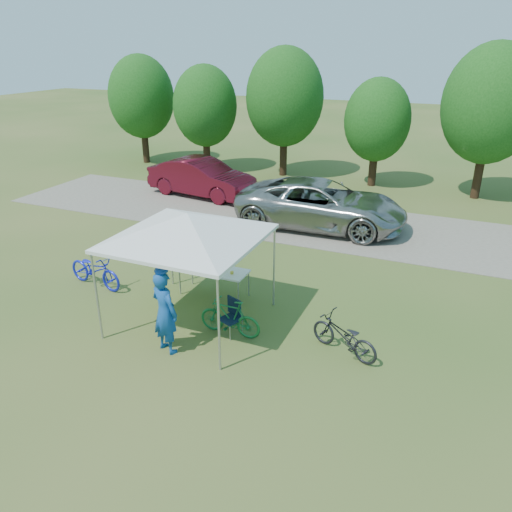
{
  "coord_description": "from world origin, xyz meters",
  "views": [
    {
      "loc": [
        5.53,
        -9.02,
        6.21
      ],
      "look_at": [
        0.8,
        2.0,
        1.04
      ],
      "focal_mm": 35.0,
      "sensor_mm": 36.0,
      "label": 1
    }
  ],
  "objects_px": {
    "folding_chair": "(232,313)",
    "bike_dark": "(344,336)",
    "folding_table": "(214,271)",
    "minivan": "(321,204)",
    "sedan": "(202,178)",
    "cooler": "(201,262)",
    "bike_blue": "(95,270)",
    "cyclist": "(165,312)",
    "bike_green": "(230,317)"
  },
  "relations": [
    {
      "from": "bike_green",
      "to": "bike_dark",
      "type": "bearing_deg",
      "value": 95.81
    },
    {
      "from": "folding_chair",
      "to": "bike_dark",
      "type": "relative_size",
      "value": 0.51
    },
    {
      "from": "minivan",
      "to": "sedan",
      "type": "distance_m",
      "value": 6.13
    },
    {
      "from": "cooler",
      "to": "bike_dark",
      "type": "distance_m",
      "value": 4.41
    },
    {
      "from": "cyclist",
      "to": "folding_chair",
      "type": "bearing_deg",
      "value": -110.58
    },
    {
      "from": "folding_table",
      "to": "cyclist",
      "type": "xyz_separation_m",
      "value": [
        0.26,
        -2.7,
        0.24
      ]
    },
    {
      "from": "minivan",
      "to": "sedan",
      "type": "bearing_deg",
      "value": 70.76
    },
    {
      "from": "cooler",
      "to": "cyclist",
      "type": "distance_m",
      "value": 2.77
    },
    {
      "from": "bike_blue",
      "to": "bike_green",
      "type": "xyz_separation_m",
      "value": [
        4.47,
        -0.78,
        -0.04
      ]
    },
    {
      "from": "cyclist",
      "to": "bike_blue",
      "type": "bearing_deg",
      "value": -9.94
    },
    {
      "from": "folding_chair",
      "to": "bike_dark",
      "type": "height_order",
      "value": "bike_dark"
    },
    {
      "from": "minivan",
      "to": "bike_dark",
      "type": "bearing_deg",
      "value": -162.25
    },
    {
      "from": "sedan",
      "to": "cooler",
      "type": "bearing_deg",
      "value": -143.33
    },
    {
      "from": "cyclist",
      "to": "minivan",
      "type": "bearing_deg",
      "value": -76.65
    },
    {
      "from": "bike_blue",
      "to": "sedan",
      "type": "xyz_separation_m",
      "value": [
        -1.56,
        8.85,
        0.33
      ]
    },
    {
      "from": "folding_table",
      "to": "minivan",
      "type": "distance_m",
      "value": 6.34
    },
    {
      "from": "cooler",
      "to": "cyclist",
      "type": "relative_size",
      "value": 0.23
    },
    {
      "from": "bike_dark",
      "to": "minivan",
      "type": "height_order",
      "value": "minivan"
    },
    {
      "from": "folding_table",
      "to": "minivan",
      "type": "relative_size",
      "value": 0.3
    },
    {
      "from": "bike_dark",
      "to": "sedan",
      "type": "bearing_deg",
      "value": -115.89
    },
    {
      "from": "minivan",
      "to": "folding_chair",
      "type": "bearing_deg",
      "value": 179.16
    },
    {
      "from": "folding_table",
      "to": "sedan",
      "type": "bearing_deg",
      "value": 120.78
    },
    {
      "from": "minivan",
      "to": "folding_table",
      "type": "bearing_deg",
      "value": 168.12
    },
    {
      "from": "folding_table",
      "to": "sedan",
      "type": "xyz_separation_m",
      "value": [
        -4.79,
        8.04,
        0.12
      ]
    },
    {
      "from": "bike_blue",
      "to": "cyclist",
      "type": "bearing_deg",
      "value": -109.44
    },
    {
      "from": "minivan",
      "to": "sedan",
      "type": "xyz_separation_m",
      "value": [
        -5.86,
        1.8,
        -0.04
      ]
    },
    {
      "from": "cyclist",
      "to": "bike_dark",
      "type": "bearing_deg",
      "value": -140.25
    },
    {
      "from": "cooler",
      "to": "cyclist",
      "type": "height_order",
      "value": "cyclist"
    },
    {
      "from": "bike_green",
      "to": "minivan",
      "type": "distance_m",
      "value": 7.85
    },
    {
      "from": "cooler",
      "to": "sedan",
      "type": "height_order",
      "value": "sedan"
    },
    {
      "from": "folding_table",
      "to": "bike_green",
      "type": "bearing_deg",
      "value": -52.11
    },
    {
      "from": "bike_dark",
      "to": "minivan",
      "type": "relative_size",
      "value": 0.27
    },
    {
      "from": "folding_chair",
      "to": "sedan",
      "type": "bearing_deg",
      "value": 144.81
    },
    {
      "from": "bike_blue",
      "to": "sedan",
      "type": "bearing_deg",
      "value": 18.98
    },
    {
      "from": "folding_chair",
      "to": "bike_blue",
      "type": "height_order",
      "value": "bike_blue"
    },
    {
      "from": "folding_table",
      "to": "sedan",
      "type": "distance_m",
      "value": 9.36
    },
    {
      "from": "folding_chair",
      "to": "minivan",
      "type": "xyz_separation_m",
      "value": [
        -0.18,
        7.73,
        0.37
      ]
    },
    {
      "from": "cooler",
      "to": "sedan",
      "type": "xyz_separation_m",
      "value": [
        -4.42,
        8.04,
        -0.09
      ]
    },
    {
      "from": "folding_chair",
      "to": "cyclist",
      "type": "distance_m",
      "value": 1.63
    },
    {
      "from": "bike_dark",
      "to": "minivan",
      "type": "xyz_separation_m",
      "value": [
        -2.75,
        7.57,
        0.43
      ]
    },
    {
      "from": "folding_table",
      "to": "cyclist",
      "type": "bearing_deg",
      "value": -84.52
    },
    {
      "from": "cooler",
      "to": "bike_green",
      "type": "relative_size",
      "value": 0.29
    },
    {
      "from": "folding_table",
      "to": "folding_chair",
      "type": "height_order",
      "value": "folding_chair"
    },
    {
      "from": "cyclist",
      "to": "bike_blue",
      "type": "distance_m",
      "value": 4.0
    },
    {
      "from": "bike_green",
      "to": "minivan",
      "type": "relative_size",
      "value": 0.25
    },
    {
      "from": "bike_dark",
      "to": "sedan",
      "type": "distance_m",
      "value": 12.72
    },
    {
      "from": "minivan",
      "to": "bike_blue",
      "type": "bearing_deg",
      "value": 146.44
    },
    {
      "from": "minivan",
      "to": "cooler",
      "type": "bearing_deg",
      "value": 164.86
    },
    {
      "from": "folding_table",
      "to": "minivan",
      "type": "bearing_deg",
      "value": 80.31
    },
    {
      "from": "cyclist",
      "to": "minivan",
      "type": "xyz_separation_m",
      "value": [
        0.81,
        8.95,
        -0.09
      ]
    }
  ]
}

